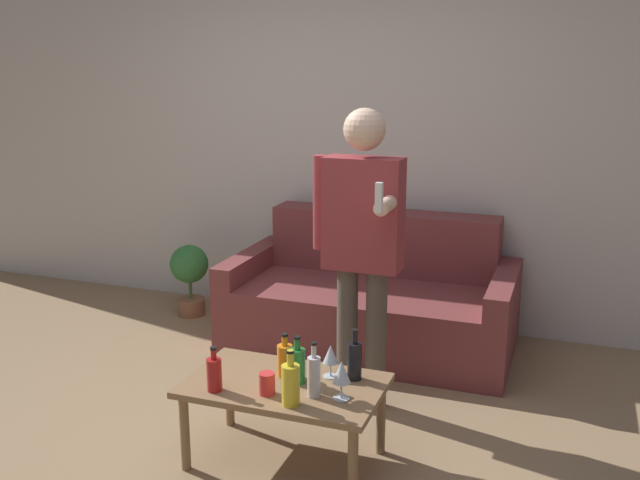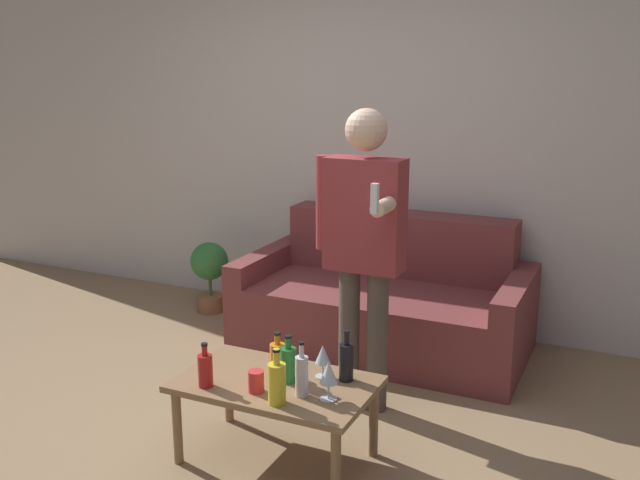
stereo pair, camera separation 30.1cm
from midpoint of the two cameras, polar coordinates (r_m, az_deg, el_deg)
name	(u,v)px [view 1 (the left image)]	position (r m, az deg, el deg)	size (l,w,h in m)	color
ground_plane	(209,453)	(3.62, -11.38, -16.40)	(16.00, 16.00, 0.00)	#997A56
wall_back	(346,130)	(5.04, 0.33, 8.75)	(8.00, 0.06, 2.70)	silver
couch	(372,300)	(4.69, 2.38, -4.84)	(1.82, 0.94, 0.84)	brown
coffee_table	(284,392)	(3.34, -5.50, -12.06)	(0.90, 0.54, 0.40)	#8E6B47
bottle_orange	(314,375)	(3.15, -3.28, -10.80)	(0.06, 0.06, 0.25)	silver
bottle_green	(285,359)	(3.35, -5.44, -9.52)	(0.07, 0.07, 0.21)	orange
bottle_dark	(214,373)	(3.26, -11.13, -10.48)	(0.07, 0.07, 0.21)	#B21E1E
bottle_yellow	(291,383)	(3.08, -5.22, -11.41)	(0.08, 0.08, 0.25)	yellow
bottle_red	(355,360)	(3.30, 0.15, -9.60)	(0.07, 0.07, 0.24)	black
bottle_clear	(297,364)	(3.28, -4.50, -9.94)	(0.07, 0.07, 0.23)	#23752D
wine_glass_near	(341,373)	(3.11, -1.11, -10.68)	(0.08, 0.08, 0.18)	silver
wine_glass_far	(331,355)	(3.32, -1.77, -9.24)	(0.07, 0.07, 0.16)	silver
cup_on_table	(267,384)	(3.21, -7.00, -11.38)	(0.07, 0.07, 0.10)	red
person_standing_front	(362,236)	(3.66, 1.02, 0.26)	(0.47, 0.41, 1.60)	brown
potted_plant	(190,272)	(5.31, -12.01, -2.56)	(0.28, 0.28, 0.53)	#936042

